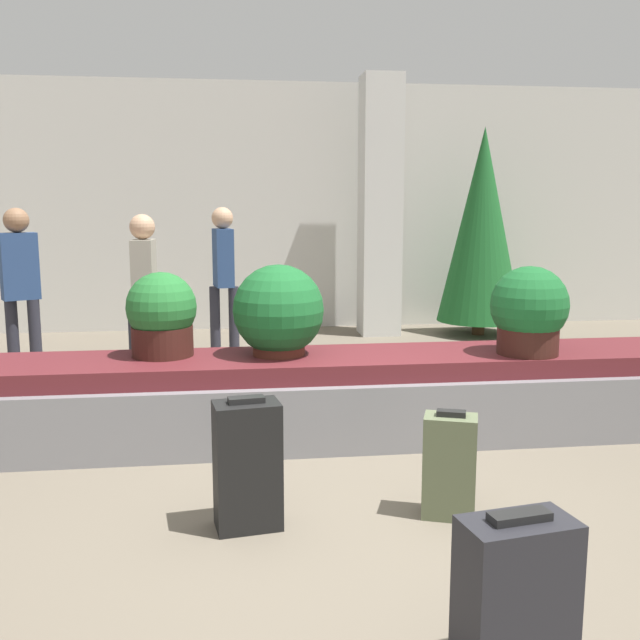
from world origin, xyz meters
TOP-DOWN VIEW (x-y plane):
  - ground_plane at (0.00, 0.00)m, footprint 18.00×18.00m
  - back_wall at (0.00, 6.03)m, footprint 18.00×0.06m
  - carousel at (0.00, 1.42)m, footprint 7.95×0.90m
  - pillar at (1.27, 5.39)m, footprint 0.48×0.48m
  - suitcase_2 at (0.34, -1.27)m, footprint 0.42×0.28m
  - suitcase_3 at (-0.55, 0.03)m, footprint 0.36×0.26m
  - suitcase_5 at (0.51, 0.02)m, footprint 0.32×0.27m
  - potted_plant_0 at (-1.09, 1.54)m, footprint 0.49×0.49m
  - potted_plant_1 at (1.46, 1.27)m, footprint 0.54×0.54m
  - potted_plant_2 at (-0.29, 1.47)m, footprint 0.64×0.64m
  - traveler_0 at (-1.36, 2.88)m, footprint 0.31×0.33m
  - traveler_1 at (-2.53, 3.37)m, footprint 0.37×0.30m
  - traveler_2 at (-0.68, 4.17)m, footprint 0.31×0.35m
  - decorated_tree at (2.51, 5.17)m, footprint 1.06×1.06m

SIDE VIEW (x-z plane):
  - ground_plane at x=0.00m, z-range 0.00..0.00m
  - suitcase_5 at x=0.51m, z-range -0.01..0.57m
  - carousel at x=0.00m, z-range -0.01..0.58m
  - suitcase_2 at x=0.34m, z-range -0.01..0.60m
  - suitcase_3 at x=-0.55m, z-range -0.01..0.68m
  - potted_plant_0 at x=-1.09m, z-range 0.58..1.17m
  - potted_plant_2 at x=-0.29m, z-range 0.58..1.21m
  - potted_plant_1 at x=1.46m, z-range 0.59..1.21m
  - traveler_0 at x=-1.36m, z-range 0.14..1.70m
  - traveler_1 at x=-2.53m, z-range 0.15..1.76m
  - traveler_2 at x=-0.68m, z-range 0.15..1.76m
  - decorated_tree at x=2.51m, z-range 0.09..2.67m
  - back_wall at x=0.00m, z-range 0.00..3.20m
  - pillar at x=1.27m, z-range 0.00..3.20m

